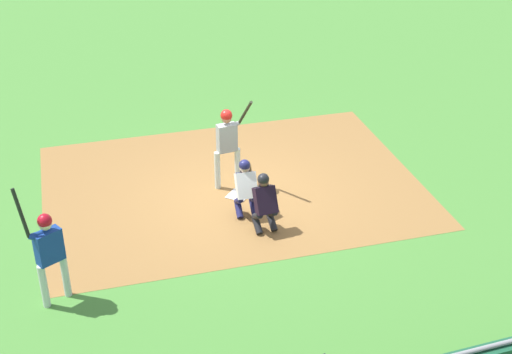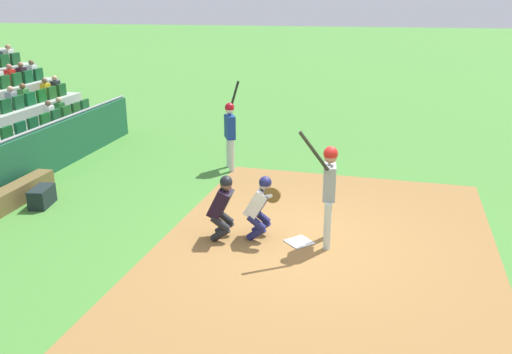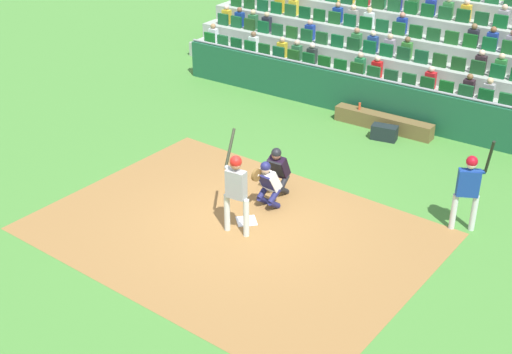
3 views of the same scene
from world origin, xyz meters
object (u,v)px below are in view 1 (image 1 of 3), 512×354
object	(u,v)px
home_plate_marker	(238,195)
batter_at_plate	(228,139)
home_plate_umpire	(265,200)
on_deck_batter	(48,248)
catcher_crouching	(246,185)

from	to	relation	value
home_plate_marker	batter_at_plate	distance (m)	1.27
home_plate_umpire	on_deck_batter	world-z (taller)	on_deck_batter
home_plate_umpire	on_deck_batter	bearing A→B (deg)	-166.76
home_plate_marker	on_deck_batter	distance (m)	4.91
batter_at_plate	on_deck_batter	distance (m)	4.98
home_plate_marker	catcher_crouching	bearing A→B (deg)	-94.19
home_plate_umpire	home_plate_marker	bearing A→B (deg)	94.39
catcher_crouching	on_deck_batter	world-z (taller)	on_deck_batter
batter_at_plate	home_plate_umpire	bearing A→B (deg)	-84.36
home_plate_umpire	on_deck_batter	xyz separation A→B (m)	(-4.22, -0.99, 0.43)
home_plate_marker	batter_at_plate	world-z (taller)	batter_at_plate
on_deck_batter	catcher_crouching	bearing A→B (deg)	22.69
catcher_crouching	on_deck_batter	distance (m)	4.41
home_plate_marker	home_plate_umpire	size ratio (longest dim) A/B	0.34
catcher_crouching	home_plate_umpire	distance (m)	0.72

